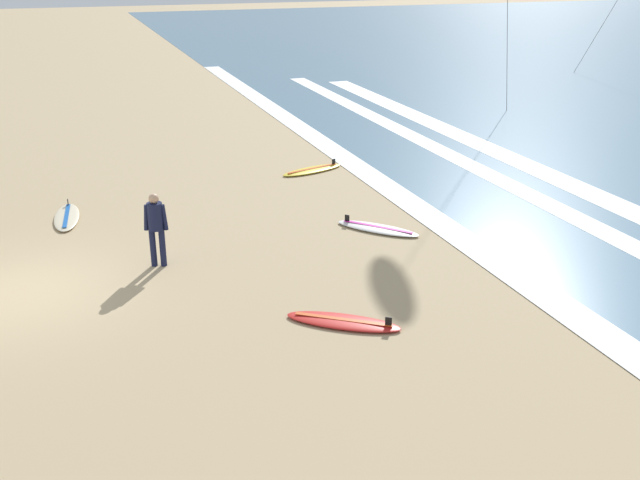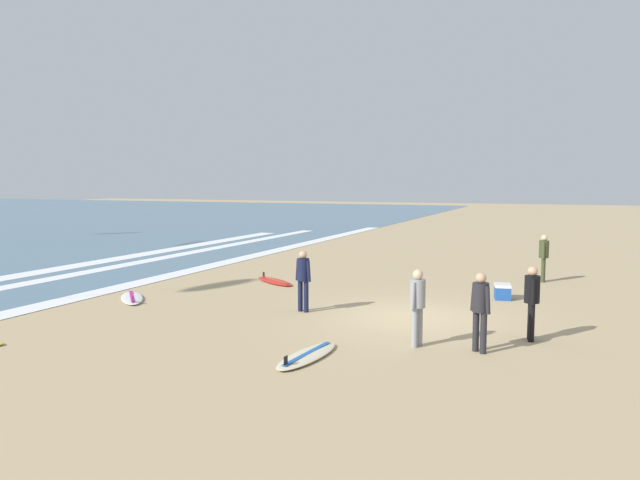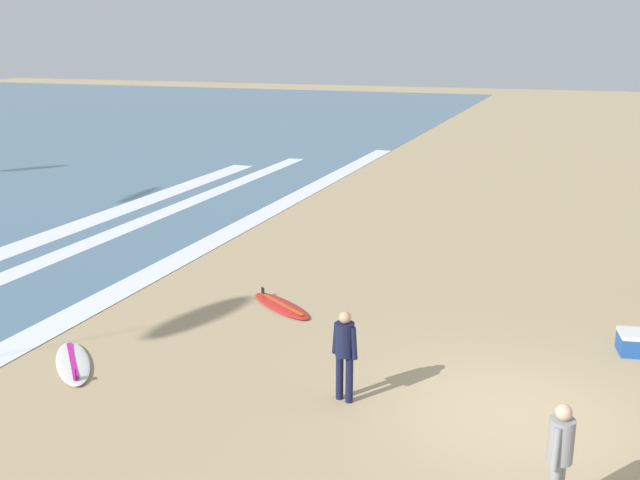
% 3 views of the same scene
% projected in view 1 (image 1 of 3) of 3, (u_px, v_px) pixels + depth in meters
% --- Properties ---
extents(ground_plane, '(160.00, 160.00, 0.00)m').
position_uv_depth(ground_plane, '(21.00, 292.00, 14.48)').
color(ground_plane, tan).
extents(wave_foam_shoreline, '(55.70, 0.85, 0.01)m').
position_uv_depth(wave_foam_shoreline, '(447.00, 228.00, 17.81)').
color(wave_foam_shoreline, white).
rests_on(wave_foam_shoreline, ocean_surface).
extents(wave_foam_mid_break, '(45.89, 0.78, 0.01)m').
position_uv_depth(wave_foam_mid_break, '(580.00, 220.00, 18.31)').
color(wave_foam_mid_break, white).
rests_on(wave_foam_mid_break, ocean_surface).
extents(wave_foam_outer_break, '(41.55, 1.01, 0.01)m').
position_uv_depth(wave_foam_outer_break, '(619.00, 206.00, 19.31)').
color(wave_foam_outer_break, white).
rests_on(wave_foam_outer_break, ocean_surface).
extents(surfer_background_far, '(0.32, 0.51, 1.60)m').
position_uv_depth(surfer_background_far, '(156.00, 223.00, 15.36)').
color(surfer_background_far, '#141938').
rests_on(surfer_background_far, ground).
extents(surfboard_foreground_flat, '(1.70, 2.06, 0.25)m').
position_uv_depth(surfboard_foreground_flat, '(343.00, 322.00, 13.25)').
color(surfboard_foreground_flat, red).
rests_on(surfboard_foreground_flat, ground).
extents(surfboard_left_pile, '(2.14, 0.77, 0.25)m').
position_uv_depth(surfboard_left_pile, '(67.00, 217.00, 18.42)').
color(surfboard_left_pile, beige).
rests_on(surfboard_left_pile, ground).
extents(surfboard_near_water, '(1.96, 1.85, 0.25)m').
position_uv_depth(surfboard_near_water, '(378.00, 228.00, 17.67)').
color(surfboard_near_water, silver).
rests_on(surfboard_near_water, ground).
extents(surfboard_right_spare, '(1.21, 2.18, 0.25)m').
position_uv_depth(surfboard_right_spare, '(312.00, 170.00, 22.37)').
color(surfboard_right_spare, yellow).
rests_on(surfboard_right_spare, ground).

